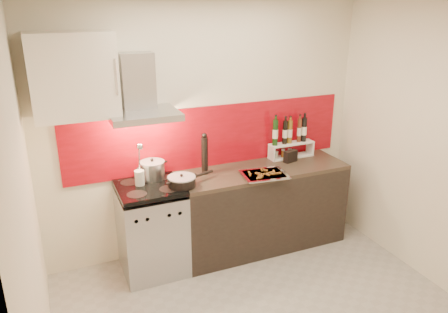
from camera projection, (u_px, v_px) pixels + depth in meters
name	position (u px, v px, depth m)	size (l,w,h in m)	color
back_wall	(207.00, 129.00, 4.47)	(3.40, 0.02, 2.60)	silver
left_wall	(27.00, 219.00, 2.64)	(0.02, 2.80, 2.60)	silver
right_wall	(441.00, 149.00, 3.89)	(0.02, 2.80, 2.60)	silver
backsplash	(212.00, 136.00, 4.51)	(3.00, 0.02, 0.64)	maroon
range_stove	(152.00, 230.00, 4.24)	(0.60, 0.60, 0.91)	#B7B7BA
counter	(261.00, 207.00, 4.69)	(1.80, 0.60, 0.90)	black
range_hood	(140.00, 95.00, 3.93)	(0.62, 0.50, 0.61)	#B7B7BA
upper_cabinet	(74.00, 76.00, 3.64)	(0.70, 0.35, 0.72)	white
stock_pot	(153.00, 170.00, 4.22)	(0.24, 0.24, 0.21)	#B7B7BA
saute_pan	(182.00, 181.00, 4.07)	(0.49, 0.27, 0.12)	black
utensil_jar	(140.00, 173.00, 4.06)	(0.09, 0.14, 0.44)	silver
pepper_mill	(205.00, 154.00, 4.32)	(0.07, 0.07, 0.43)	black
step_shelf	(290.00, 140.00, 4.78)	(0.52, 0.14, 0.45)	white
caddy_box	(290.00, 157.00, 4.70)	(0.15, 0.07, 0.13)	black
baking_tray	(264.00, 174.00, 4.33)	(0.48, 0.39, 0.03)	silver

